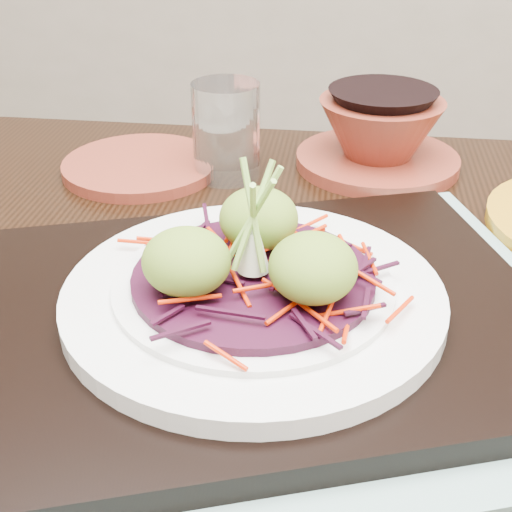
# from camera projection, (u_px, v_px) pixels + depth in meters

# --- Properties ---
(dining_table) EXTENTS (1.26, 0.86, 0.77)m
(dining_table) POSITION_uv_depth(u_px,v_px,m) (282.00, 415.00, 0.60)
(dining_table) COLOR black
(dining_table) RESTS_ON ground
(placemat) EXTENTS (0.58, 0.51, 0.00)m
(placemat) POSITION_uv_depth(u_px,v_px,m) (253.00, 329.00, 0.53)
(placemat) COLOR gray
(placemat) RESTS_ON dining_table
(serving_tray) EXTENTS (0.50, 0.43, 0.02)m
(serving_tray) POSITION_uv_depth(u_px,v_px,m) (253.00, 316.00, 0.52)
(serving_tray) COLOR black
(serving_tray) RESTS_ON placemat
(white_plate) EXTENTS (0.28, 0.28, 0.02)m
(white_plate) POSITION_uv_depth(u_px,v_px,m) (253.00, 294.00, 0.51)
(white_plate) COLOR white
(white_plate) RESTS_ON serving_tray
(cabbage_bed) EXTENTS (0.17, 0.17, 0.01)m
(cabbage_bed) POSITION_uv_depth(u_px,v_px,m) (253.00, 278.00, 0.51)
(cabbage_bed) COLOR #370B20
(cabbage_bed) RESTS_ON white_plate
(carrot_julienne) EXTENTS (0.21, 0.21, 0.01)m
(carrot_julienne) POSITION_uv_depth(u_px,v_px,m) (253.00, 268.00, 0.50)
(carrot_julienne) COLOR red
(carrot_julienne) RESTS_ON cabbage_bed
(guacamole_scoops) EXTENTS (0.15, 0.13, 0.05)m
(guacamole_scoops) POSITION_uv_depth(u_px,v_px,m) (253.00, 249.00, 0.49)
(guacamole_scoops) COLOR olive
(guacamole_scoops) RESTS_ON cabbage_bed
(scallion_garnish) EXTENTS (0.06, 0.06, 0.10)m
(scallion_garnish) POSITION_uv_depth(u_px,v_px,m) (253.00, 221.00, 0.48)
(scallion_garnish) COLOR #8FC44E
(scallion_garnish) RESTS_ON cabbage_bed
(terracotta_side_plate) EXTENTS (0.18, 0.18, 0.01)m
(terracotta_side_plate) POSITION_uv_depth(u_px,v_px,m) (141.00, 166.00, 0.79)
(terracotta_side_plate) COLOR maroon
(terracotta_side_plate) RESTS_ON dining_table
(water_glass) EXTENTS (0.09, 0.09, 0.10)m
(water_glass) POSITION_uv_depth(u_px,v_px,m) (226.00, 131.00, 0.75)
(water_glass) COLOR white
(water_glass) RESTS_ON dining_table
(terracotta_bowl_set) EXTENTS (0.24, 0.24, 0.08)m
(terracotta_bowl_set) POSITION_uv_depth(u_px,v_px,m) (379.00, 137.00, 0.78)
(terracotta_bowl_set) COLOR maroon
(terracotta_bowl_set) RESTS_ON dining_table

